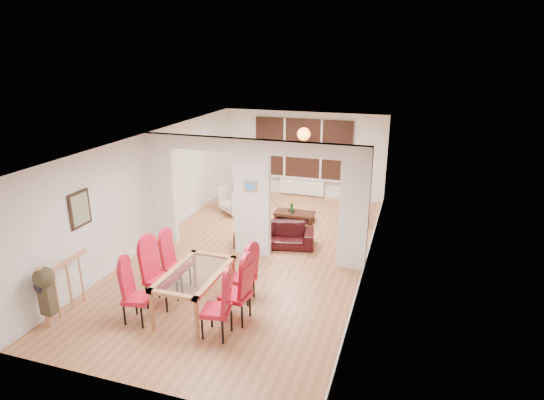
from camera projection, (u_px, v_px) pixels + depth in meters
The scene contains 24 objects.
floor at pixel (253, 253), 10.24m from camera, with size 5.00×9.00×0.01m, color #AE6E46.
room_walls at pixel (252, 198), 9.83m from camera, with size 5.00×9.00×2.60m, color silver, non-canonical shape.
divider_wall at pixel (252, 198), 9.83m from camera, with size 5.00×0.18×2.60m, color white.
bay_window_blinds at pixel (303, 148), 13.77m from camera, with size 3.00×0.08×1.80m, color black.
radiator at pixel (302, 187), 14.12m from camera, with size 1.40×0.08×0.50m, color white.
pendant_light at pixel (304, 134), 12.45m from camera, with size 0.36×0.36×0.36m, color orange.
stair_newel at pixel (67, 282), 7.84m from camera, with size 0.40×1.20×1.10m, color tan, non-canonical shape.
wall_poster at pixel (80, 209), 8.29m from camera, with size 0.04×0.52×0.67m, color gray.
pillar_photo at pixel (251, 186), 9.65m from camera, with size 0.30×0.03×0.25m, color #4C8CD8.
dining_table at pixel (196, 291), 7.89m from camera, with size 0.90×1.60×0.75m, color #A9673E, non-canonical shape.
dining_chair_la at pixel (137, 294), 7.53m from camera, with size 0.42×0.42×1.04m, color #B21228, non-canonical shape.
dining_chair_lb at pixel (161, 276), 8.00m from camera, with size 0.47×0.47×1.17m, color #B21228, non-canonical shape.
dining_chair_lc at pixel (177, 263), 8.56m from camera, with size 0.43×0.43×1.07m, color #B21228, non-canonical shape.
dining_chair_ra at pixel (216, 306), 7.15m from camera, with size 0.43×0.43×1.08m, color #B21228, non-canonical shape.
dining_chair_rb at pixel (235, 291), 7.55m from camera, with size 0.45×0.45×1.12m, color #B21228, non-canonical shape.
dining_chair_rc at pixel (242, 275), 8.18m from camera, with size 0.41×0.41×1.02m, color #B21228, non-canonical shape.
sofa at pixel (274, 235), 10.57m from camera, with size 1.83×0.71×0.53m, color black.
armchair at pixel (237, 200), 12.67m from camera, with size 0.79×0.81×0.74m, color beige.
person at pixel (244, 184), 12.56m from camera, with size 0.39×0.60×1.64m, color black.
television at pixel (352, 213), 11.97m from camera, with size 0.12×0.90×0.52m, color black.
coffee_table at pixel (294, 216), 12.13m from camera, with size 1.05×0.52×0.24m, color black, non-canonical shape.
bottle at pixel (292, 208), 11.96m from camera, with size 0.08×0.08×0.30m, color #143F19.
bowl at pixel (292, 210), 12.18m from camera, with size 0.20×0.20×0.05m, color black.
shoes at pixel (252, 256), 9.98m from camera, with size 0.22×0.24×0.09m, color black, non-canonical shape.
Camera 1 is at (3.27, -8.75, 4.39)m, focal length 30.00 mm.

